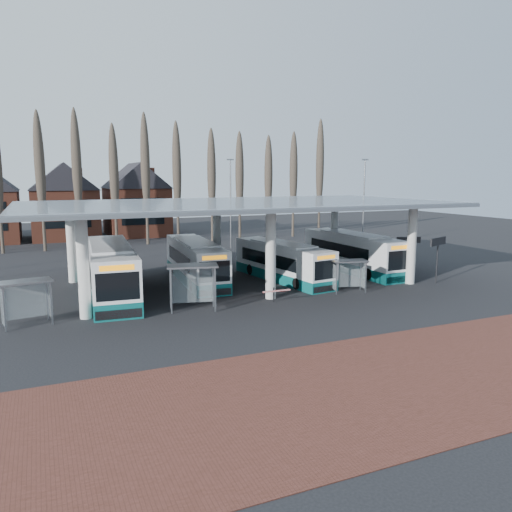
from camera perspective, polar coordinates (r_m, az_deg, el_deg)
name	(u,v)px	position (r m, az deg, el deg)	size (l,w,h in m)	color
ground	(287,307)	(32.06, 3.57, -5.85)	(140.00, 140.00, 0.00)	black
brick_strip	(417,375)	(22.59, 17.93, -12.78)	(70.00, 10.00, 0.03)	brown
station_canopy	(240,210)	(38.35, -1.81, 5.25)	(32.00, 16.00, 6.34)	beige
poplar_row	(164,172)	(62.17, -10.52, 9.44)	(45.10, 1.10, 14.50)	#473D33
townhouse_row	(24,194)	(71.59, -24.97, 6.42)	(36.80, 10.30, 12.25)	brown
lamp_post_b	(231,202)	(57.29, -2.92, 6.18)	(0.80, 0.16, 10.17)	slate
lamp_post_c	(364,202)	(58.62, 12.21, 6.05)	(0.80, 0.16, 10.17)	slate
bus_0	(111,271)	(36.18, -16.25, -1.68)	(3.74, 13.29, 3.65)	white
bus_1	(195,262)	(39.97, -6.95, -0.65)	(3.24, 11.81, 3.24)	white
bus_2	(282,262)	(40.11, 2.97, -0.70)	(3.84, 11.16, 3.04)	white
bus_3	(352,253)	(44.66, 10.96, 0.35)	(2.90, 12.16, 3.36)	white
shelter_0	(25,293)	(30.61, -24.86, -3.81)	(2.96, 1.84, 2.57)	gray
shelter_1	(192,277)	(31.19, -7.29, -2.38)	(3.37, 2.22, 2.87)	gray
shelter_2	(348,269)	(36.39, 10.52, -1.43)	(2.74, 1.81, 2.34)	gray
info_sign_0	(438,245)	(41.17, 20.08, 1.21)	(2.28, 1.00, 3.57)	black
info_sign_1	(408,243)	(44.52, 17.03, 1.46)	(2.05, 0.73, 3.15)	black
barrier	(276,292)	(32.81, 2.30, -4.11)	(1.96, 0.53, 0.98)	black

